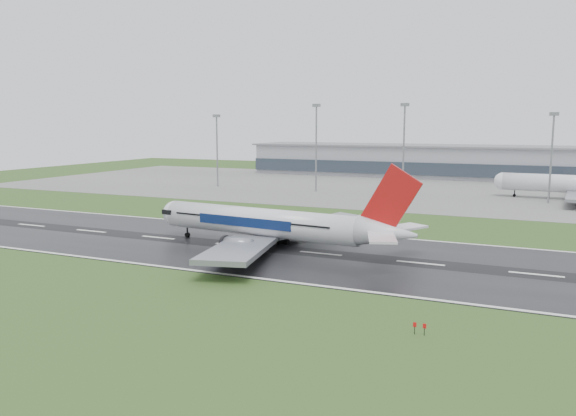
% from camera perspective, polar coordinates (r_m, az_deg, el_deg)
% --- Properties ---
extents(ground, '(520.00, 520.00, 0.00)m').
position_cam_1_polar(ground, '(109.61, 13.19, -5.47)').
color(ground, '#29481A').
rests_on(ground, ground).
extents(runway, '(400.00, 45.00, 0.10)m').
position_cam_1_polar(runway, '(109.60, 13.19, -5.45)').
color(runway, black).
rests_on(runway, ground).
extents(apron, '(400.00, 130.00, 0.08)m').
position_cam_1_polar(apron, '(232.01, 19.02, 1.55)').
color(apron, slate).
rests_on(apron, ground).
extents(terminal, '(240.00, 36.00, 15.00)m').
position_cam_1_polar(terminal, '(290.98, 20.14, 4.27)').
color(terminal, gray).
rests_on(terminal, ground).
extents(main_airliner, '(66.03, 63.47, 17.82)m').
position_cam_1_polar(main_airliner, '(117.67, -1.22, 0.17)').
color(main_airliner, silver).
rests_on(main_airliner, runway).
extents(floodmast_0, '(0.64, 0.64, 28.88)m').
position_cam_1_polar(floodmast_0, '(239.30, -7.15, 5.60)').
color(floodmast_0, gray).
rests_on(floodmast_0, ground).
extents(floodmast_1, '(0.64, 0.64, 32.58)m').
position_cam_1_polar(floodmast_1, '(219.67, 2.85, 5.89)').
color(floodmast_1, gray).
rests_on(floodmast_1, ground).
extents(floodmast_2, '(0.64, 0.64, 32.34)m').
position_cam_1_polar(floodmast_2, '(209.88, 11.57, 5.58)').
color(floodmast_2, gray).
rests_on(floodmast_2, ground).
extents(floodmast_3, '(0.64, 0.64, 28.71)m').
position_cam_1_polar(floodmast_3, '(205.12, 24.98, 4.40)').
color(floodmast_3, gray).
rests_on(floodmast_3, ground).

